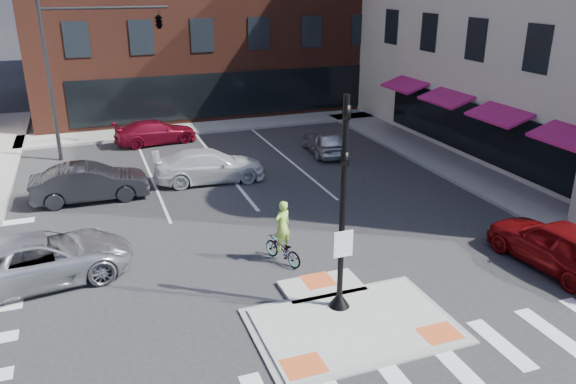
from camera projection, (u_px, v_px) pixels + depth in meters
name	position (u px, v px, depth m)	size (l,w,h in m)	color
ground	(345.00, 317.00, 15.47)	(120.00, 120.00, 0.00)	#28282B
refuge_island	(349.00, 320.00, 15.23)	(5.40, 4.65, 0.13)	gray
sidewalk_e	(455.00, 166.00, 27.70)	(3.00, 24.00, 0.15)	gray
sidewalk_n	(238.00, 124.00, 35.71)	(26.00, 3.00, 0.15)	gray
building_far_left	(94.00, 17.00, 58.01)	(10.00, 12.00, 10.00)	slate
building_far_right	(212.00, 4.00, 63.59)	(12.00, 12.00, 12.00)	brown
signal_pole	(342.00, 234.00, 14.98)	(0.60, 0.60, 5.98)	black
mast_arm_signal	(130.00, 33.00, 27.93)	(6.10, 2.24, 8.00)	black
silver_suv	(41.00, 259.00, 17.06)	(2.51, 5.44, 1.51)	#ADAFB5
red_sedan	(558.00, 245.00, 17.83)	(1.92, 4.77, 1.62)	maroon
white_pickup	(210.00, 166.00, 25.62)	(2.04, 5.03, 1.46)	white
bg_car_dark	(90.00, 183.00, 23.37)	(1.64, 4.70, 1.55)	#222227
bg_car_silver	(325.00, 141.00, 29.67)	(1.60, 3.97, 1.35)	#B7BABF
bg_car_red	(156.00, 132.00, 31.52)	(1.85, 4.54, 1.32)	maroon
cyclist	(282.00, 242.00, 18.23)	(1.16, 1.79, 2.15)	#3F3F44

